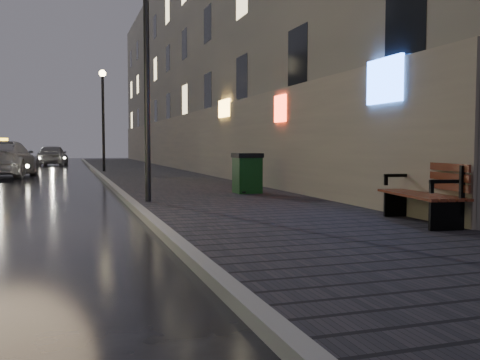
# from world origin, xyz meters

# --- Properties ---
(ground) EXTENTS (120.00, 120.00, 0.00)m
(ground) POSITION_xyz_m (0.00, 0.00, 0.00)
(ground) COLOR black
(ground) RESTS_ON ground
(sidewalk) EXTENTS (4.60, 58.00, 0.15)m
(sidewalk) POSITION_xyz_m (3.90, 21.00, 0.07)
(sidewalk) COLOR black
(sidewalk) RESTS_ON ground
(curb) EXTENTS (0.20, 58.00, 0.15)m
(curb) POSITION_xyz_m (1.50, 21.00, 0.07)
(curb) COLOR slate
(curb) RESTS_ON ground
(building_near) EXTENTS (1.80, 50.00, 13.00)m
(building_near) POSITION_xyz_m (7.10, 25.00, 6.50)
(building_near) COLOR #605B54
(building_near) RESTS_ON ground
(lamp_near) EXTENTS (0.36, 0.36, 5.28)m
(lamp_near) POSITION_xyz_m (1.85, 6.00, 3.49)
(lamp_near) COLOR black
(lamp_near) RESTS_ON sidewalk
(lamp_far) EXTENTS (0.36, 0.36, 5.28)m
(lamp_far) POSITION_xyz_m (1.85, 22.00, 3.49)
(lamp_far) COLOR black
(lamp_far) RESTS_ON sidewalk
(bench) EXTENTS (1.04, 2.15, 1.05)m
(bench) POSITION_xyz_m (5.93, 0.93, 0.68)
(bench) COLOR black
(bench) RESTS_ON sidewalk
(trash_bin) EXTENTS (0.74, 0.74, 1.13)m
(trash_bin) POSITION_xyz_m (4.87, 7.45, 0.72)
(trash_bin) COLOR black
(trash_bin) RESTS_ON sidewalk
(taxi_mid) EXTENTS (3.10, 6.17, 1.72)m
(taxi_mid) POSITION_xyz_m (-2.82, 20.69, 0.86)
(taxi_mid) COLOR silver
(taxi_mid) RESTS_ON ground
(car_far) EXTENTS (2.37, 4.75, 1.56)m
(car_far) POSITION_xyz_m (-1.00, 35.30, 0.78)
(car_far) COLOR gray
(car_far) RESTS_ON ground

